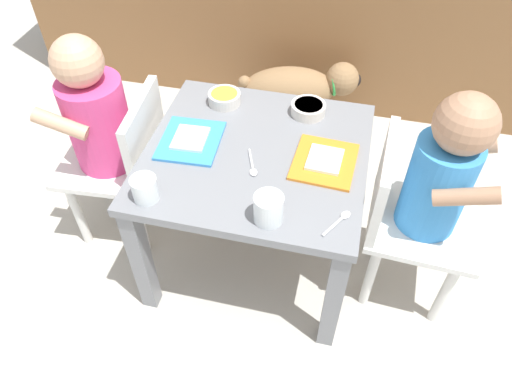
# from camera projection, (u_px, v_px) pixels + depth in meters

# --- Properties ---
(ground_plane) EXTENTS (7.00, 7.00, 0.00)m
(ground_plane) POSITION_uv_depth(u_px,v_px,m) (256.00, 252.00, 1.56)
(ground_plane) COLOR #B2ADA3
(dining_table) EXTENTS (0.58, 0.55, 0.43)m
(dining_table) POSITION_uv_depth(u_px,v_px,m) (256.00, 172.00, 1.30)
(dining_table) COLOR slate
(dining_table) RESTS_ON ground
(seated_child_left) EXTENTS (0.30, 0.30, 0.69)m
(seated_child_left) POSITION_uv_depth(u_px,v_px,m) (102.00, 123.00, 1.34)
(seated_child_left) COLOR silver
(seated_child_left) RESTS_ON ground
(seated_child_right) EXTENTS (0.29, 0.29, 0.69)m
(seated_child_right) POSITION_uv_depth(u_px,v_px,m) (433.00, 183.00, 1.18)
(seated_child_right) COLOR silver
(seated_child_right) RESTS_ON ground
(dog) EXTENTS (0.47, 0.26, 0.30)m
(dog) POSITION_uv_depth(u_px,v_px,m) (297.00, 89.00, 1.87)
(dog) COLOR olive
(dog) RESTS_ON ground
(food_tray_left) EXTENTS (0.17, 0.19, 0.02)m
(food_tray_left) POSITION_uv_depth(u_px,v_px,m) (190.00, 141.00, 1.27)
(food_tray_left) COLOR #388CD8
(food_tray_left) RESTS_ON dining_table
(food_tray_right) EXTENTS (0.16, 0.18, 0.02)m
(food_tray_right) POSITION_uv_depth(u_px,v_px,m) (324.00, 162.00, 1.22)
(food_tray_right) COLOR orange
(food_tray_right) RESTS_ON dining_table
(water_cup_left) EXTENTS (0.07, 0.07, 0.07)m
(water_cup_left) POSITION_uv_depth(u_px,v_px,m) (268.00, 210.00, 1.07)
(water_cup_left) COLOR white
(water_cup_left) RESTS_ON dining_table
(water_cup_right) EXTENTS (0.06, 0.06, 0.06)m
(water_cup_right) POSITION_uv_depth(u_px,v_px,m) (145.00, 190.00, 1.12)
(water_cup_right) COLOR white
(water_cup_right) RESTS_ON dining_table
(cereal_bowl_left_side) EXTENTS (0.09, 0.09, 0.03)m
(cereal_bowl_left_side) POSITION_uv_depth(u_px,v_px,m) (224.00, 98.00, 1.39)
(cereal_bowl_left_side) COLOR silver
(cereal_bowl_left_side) RESTS_ON dining_table
(veggie_bowl_far) EXTENTS (0.10, 0.10, 0.03)m
(veggie_bowl_far) POSITION_uv_depth(u_px,v_px,m) (308.00, 108.00, 1.35)
(veggie_bowl_far) COLOR silver
(veggie_bowl_far) RESTS_ON dining_table
(spoon_by_left_tray) EXTENTS (0.05, 0.10, 0.01)m
(spoon_by_left_tray) POSITION_uv_depth(u_px,v_px,m) (252.00, 165.00, 1.21)
(spoon_by_left_tray) COLOR silver
(spoon_by_left_tray) RESTS_ON dining_table
(spoon_by_right_tray) EXTENTS (0.06, 0.09, 0.01)m
(spoon_by_right_tray) POSITION_uv_depth(u_px,v_px,m) (339.00, 221.00, 1.08)
(spoon_by_right_tray) COLOR silver
(spoon_by_right_tray) RESTS_ON dining_table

